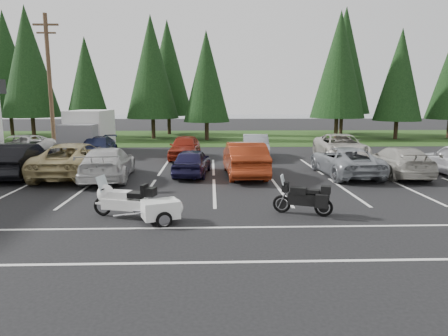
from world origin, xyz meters
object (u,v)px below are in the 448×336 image
car_near_1 (20,160)px  car_near_7 (398,161)px  utility_pole (50,83)px  car_far_3 (256,147)px  car_far_1 (97,148)px  car_far_2 (185,147)px  car_far_4 (341,147)px  cargo_trailer (161,212)px  car_near_3 (108,163)px  car_near_2 (75,159)px  car_near_4 (192,162)px  touring_motorcycle (124,197)px  car_near_5 (245,159)px  car_near_6 (345,161)px  adventure_motorcycle (303,195)px  car_far_0 (20,148)px  box_truck (87,133)px

car_near_1 → car_near_7: 18.25m
utility_pole → car_far_3: utility_pole is taller
car_far_1 → car_far_2: (5.45, -0.08, 0.06)m
car_far_4 → cargo_trailer: size_ratio=3.58×
car_near_3 → car_far_4: bearing=-160.0°
car_near_2 → car_near_3: 1.92m
car_near_4 → car_near_1: bearing=6.6°
touring_motorcycle → car_near_3: bearing=124.3°
car_near_5 → car_near_7: bearing=175.8°
car_near_7 → touring_motorcycle: (-11.82, -6.58, -0.04)m
car_near_4 → car_far_1: 8.30m
car_near_4 → car_near_6: (7.46, -0.28, 0.04)m
utility_pole → adventure_motorcycle: bearing=-46.9°
car_near_6 → adventure_motorcycle: 7.50m
car_near_2 → car_far_3: car_near_2 is taller
touring_motorcycle → car_near_7: bearing=44.8°
car_near_7 → car_far_0: (-20.60, 5.41, 0.05)m
utility_pole → touring_motorcycle: bearing=-62.0°
car_near_2 → car_near_7: car_near_2 is taller
utility_pole → car_far_2: utility_pole is taller
car_near_1 → car_far_1: 6.06m
car_near_6 → car_far_4: 5.56m
car_far_1 → box_truck: bearing=117.4°
box_truck → car_near_1: size_ratio=1.14×
car_near_2 → car_far_0: size_ratio=1.07×
touring_motorcycle → car_far_3: bearing=82.0°
car_near_5 → car_far_3: 5.90m
car_far_2 → car_near_2: bearing=-128.2°
utility_pole → car_far_2: size_ratio=2.10×
utility_pole → car_near_1: 8.52m
utility_pole → touring_motorcycle: size_ratio=3.74×
car_near_3 → touring_motorcycle: bearing=103.9°
car_near_4 → cargo_trailer: bearing=91.5°
car_near_6 → car_far_0: bearing=-18.7°
box_truck → touring_motorcycle: box_truck is taller
car_near_4 → cargo_trailer: car_near_4 is taller
car_near_3 → car_near_4: bearing=-172.3°
car_near_3 → cargo_trailer: (3.27, -6.77, -0.39)m
car_far_2 → adventure_motorcycle: 13.18m
car_far_0 → adventure_motorcycle: 18.70m
car_far_3 → car_far_4: 5.28m
car_near_4 → car_far_0: car_far_0 is taller
box_truck → touring_motorcycle: bearing=-69.2°
car_near_2 → car_near_5: (8.16, -0.14, 0.02)m
touring_motorcycle → cargo_trailer: (1.20, -0.63, -0.31)m
car_near_3 → car_near_7: 13.89m
car_near_3 → car_near_5: car_near_5 is taller
car_near_4 → car_near_6: size_ratio=0.77×
box_truck → car_far_4: bearing=-9.7°
car_near_6 → car_near_4: bearing=-4.5°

